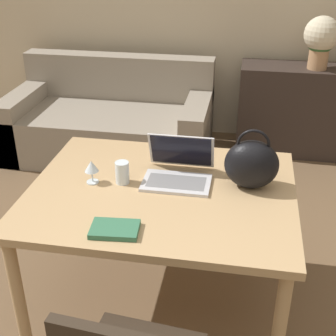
% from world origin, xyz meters
% --- Properties ---
extents(dining_table, '(1.31, 1.05, 0.73)m').
position_xyz_m(dining_table, '(-0.12, 0.62, 0.66)').
color(dining_table, tan).
rests_on(dining_table, ground_plane).
extents(couch, '(1.77, 0.94, 0.82)m').
position_xyz_m(couch, '(-0.93, 2.46, 0.28)').
color(couch, gray).
rests_on(couch, ground_plane).
extents(sideboard, '(1.10, 0.40, 0.80)m').
position_xyz_m(sideboard, '(0.75, 2.75, 0.40)').
color(sideboard, '#332823').
rests_on(sideboard, ground_plane).
extents(laptop, '(0.34, 0.31, 0.22)m').
position_xyz_m(laptop, '(-0.05, 0.75, 0.79)').
color(laptop, silver).
rests_on(laptop, dining_table).
extents(drinking_glass, '(0.07, 0.07, 0.11)m').
position_xyz_m(drinking_glass, '(-0.32, 0.65, 0.79)').
color(drinking_glass, silver).
rests_on(drinking_glass, dining_table).
extents(wine_glass, '(0.07, 0.07, 0.12)m').
position_xyz_m(wine_glass, '(-0.47, 0.62, 0.82)').
color(wine_glass, silver).
rests_on(wine_glass, dining_table).
extents(handbag, '(0.27, 0.18, 0.31)m').
position_xyz_m(handbag, '(0.31, 0.72, 0.86)').
color(handbag, black).
rests_on(handbag, dining_table).
extents(flower_vase, '(0.29, 0.29, 0.43)m').
position_xyz_m(flower_vase, '(0.82, 2.71, 1.05)').
color(flower_vase, tan).
rests_on(flower_vase, sideboard).
extents(book, '(0.22, 0.16, 0.02)m').
position_xyz_m(book, '(-0.24, 0.23, 0.74)').
color(book, '#336B4C').
rests_on(book, dining_table).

